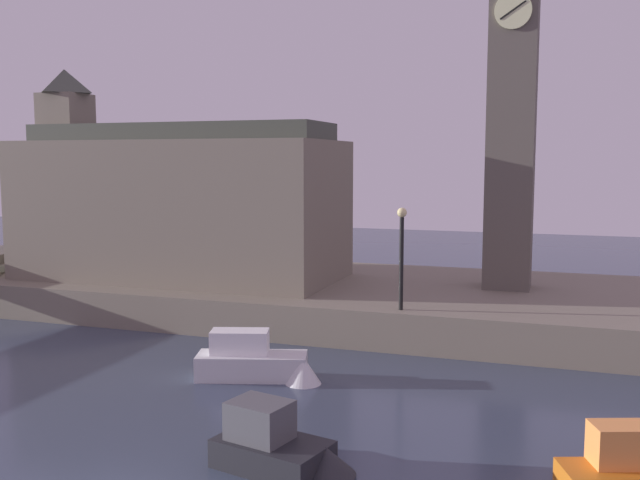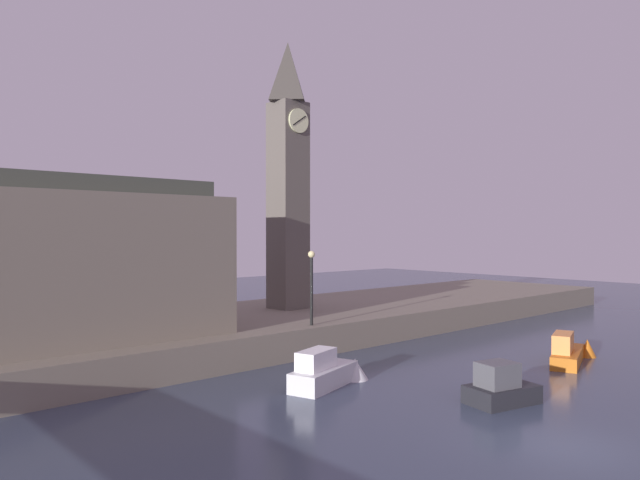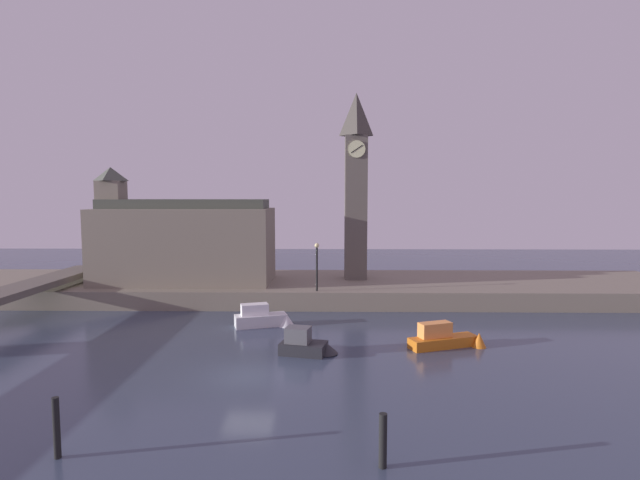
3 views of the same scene
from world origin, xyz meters
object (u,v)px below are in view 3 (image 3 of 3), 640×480
(clock_tower, at_px, (356,184))
(streetlamp, at_px, (317,261))
(boat_patrol_orange, at_px, (449,339))
(boat_ferry_white, at_px, (265,318))
(mooring_post_left, at_px, (56,428))
(parliament_hall, at_px, (182,241))
(mooring_post_right, at_px, (383,441))
(boat_barge_dark, at_px, (308,345))

(clock_tower, bearing_deg, streetlamp, -119.05)
(clock_tower, distance_m, streetlamp, 9.35)
(boat_patrol_orange, bearing_deg, clock_tower, 106.60)
(streetlamp, bearing_deg, boat_ferry_white, -124.71)
(boat_ferry_white, bearing_deg, mooring_post_left, -105.61)
(parliament_hall, xyz_separation_m, boat_patrol_orange, (20.04, -13.91, -4.55))
(clock_tower, xyz_separation_m, streetlamp, (-3.38, -6.09, -6.24))
(boat_ferry_white, distance_m, boat_patrol_orange, 12.53)
(mooring_post_left, distance_m, mooring_post_right, 11.17)
(mooring_post_right, relative_size, boat_barge_dark, 0.52)
(mooring_post_right, height_order, boat_barge_dark, mooring_post_right)
(parliament_hall, distance_m, mooring_post_left, 27.39)
(mooring_post_right, bearing_deg, streetlamp, 96.69)
(boat_barge_dark, height_order, boat_patrol_orange, boat_barge_dark)
(parliament_hall, relative_size, boat_patrol_orange, 3.02)
(streetlamp, bearing_deg, parliament_hall, 160.74)
(boat_barge_dark, xyz_separation_m, boat_patrol_orange, (8.39, 1.43, -0.03))
(clock_tower, xyz_separation_m, boat_ferry_white, (-6.91, -11.18, -9.56))
(streetlamp, distance_m, boat_ferry_white, 7.03)
(clock_tower, xyz_separation_m, boat_barge_dark, (-3.67, -17.27, -9.59))
(mooring_post_left, relative_size, boat_ferry_white, 0.49)
(mooring_post_left, bearing_deg, mooring_post_right, -2.16)
(mooring_post_left, xyz_separation_m, mooring_post_right, (11.16, -0.42, -0.15))
(clock_tower, bearing_deg, parliament_hall, -172.85)
(mooring_post_left, xyz_separation_m, boat_barge_dark, (8.16, 11.53, -0.54))
(boat_barge_dark, bearing_deg, boat_patrol_orange, 9.67)
(boat_barge_dark, distance_m, boat_patrol_orange, 8.51)
(mooring_post_right, bearing_deg, clock_tower, 88.69)
(mooring_post_left, height_order, boat_patrol_orange, mooring_post_left)
(clock_tower, distance_m, boat_ferry_white, 16.25)
(clock_tower, bearing_deg, boat_barge_dark, -102.00)
(boat_patrol_orange, bearing_deg, mooring_post_left, -141.94)
(mooring_post_left, xyz_separation_m, boat_patrol_orange, (16.55, 12.96, -0.58))
(boat_ferry_white, relative_size, boat_patrol_orange, 0.88)
(mooring_post_left, bearing_deg, streetlamp, 69.59)
(streetlamp, bearing_deg, boat_patrol_orange, -50.25)
(clock_tower, relative_size, boat_barge_dark, 4.69)
(boat_barge_dark, bearing_deg, mooring_post_right, -75.91)
(streetlamp, relative_size, boat_patrol_orange, 0.77)
(parliament_hall, height_order, streetlamp, parliament_hall)
(mooring_post_right, distance_m, boat_ferry_white, 19.08)
(boat_ferry_white, xyz_separation_m, boat_patrol_orange, (11.63, -4.65, -0.07))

